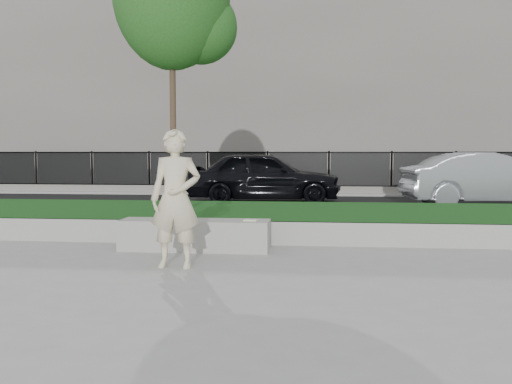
# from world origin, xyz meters

# --- Properties ---
(ground) EXTENTS (90.00, 90.00, 0.00)m
(ground) POSITION_xyz_m (0.00, 0.00, 0.00)
(ground) COLOR gray
(ground) RESTS_ON ground
(grass_bank) EXTENTS (34.00, 4.00, 0.40)m
(grass_bank) POSITION_xyz_m (0.00, 3.00, 0.20)
(grass_bank) COLOR #0E3810
(grass_bank) RESTS_ON ground
(grass_kerb) EXTENTS (34.00, 0.08, 0.40)m
(grass_kerb) POSITION_xyz_m (0.00, 1.04, 0.20)
(grass_kerb) COLOR gray
(grass_kerb) RESTS_ON ground
(street) EXTENTS (34.00, 7.00, 0.04)m
(street) POSITION_xyz_m (0.00, 8.50, 0.02)
(street) COLOR black
(street) RESTS_ON ground
(far_pavement) EXTENTS (34.00, 3.00, 0.12)m
(far_pavement) POSITION_xyz_m (0.00, 13.00, 0.06)
(far_pavement) COLOR gray
(far_pavement) RESTS_ON ground
(iron_fence) EXTENTS (32.00, 0.30, 1.50)m
(iron_fence) POSITION_xyz_m (0.00, 12.00, 0.54)
(iron_fence) COLOR slate
(iron_fence) RESTS_ON far_pavement
(building_facade) EXTENTS (34.00, 10.00, 10.00)m
(building_facade) POSITION_xyz_m (0.00, 20.00, 5.00)
(building_facade) COLOR #6A645D
(building_facade) RESTS_ON ground
(stone_bench) EXTENTS (2.40, 0.60, 0.49)m
(stone_bench) POSITION_xyz_m (-0.75, 0.40, 0.25)
(stone_bench) COLOR gray
(stone_bench) RESTS_ON ground
(man) EXTENTS (0.69, 0.46, 1.89)m
(man) POSITION_xyz_m (-0.71, -0.98, 0.94)
(man) COLOR beige
(man) RESTS_ON ground
(book) EXTENTS (0.23, 0.19, 0.02)m
(book) POSITION_xyz_m (0.16, 0.36, 0.50)
(book) COLOR silver
(book) RESTS_ON stone_bench
(car_dark) EXTENTS (4.74, 2.12, 1.58)m
(car_dark) POSITION_xyz_m (-0.42, 8.78, 0.83)
(car_dark) COLOR black
(car_dark) RESTS_ON street
(car_silver) EXTENTS (4.82, 2.20, 1.53)m
(car_silver) POSITION_xyz_m (5.98, 8.25, 0.81)
(car_silver) COLOR #9FA3A7
(car_silver) RESTS_ON street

